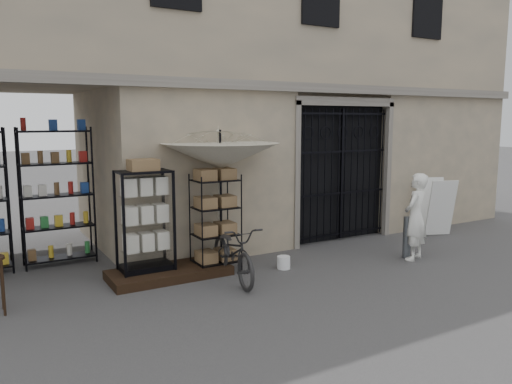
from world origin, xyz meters
TOP-DOWN VIEW (x-y plane):
  - ground at (0.00, 0.00)m, footprint 80.00×80.00m
  - main_building at (0.00, 4.00)m, footprint 14.00×4.00m
  - shop_recess at (-4.50, 2.80)m, footprint 3.00×1.70m
  - shop_shelving at (-4.55, 3.30)m, footprint 2.70×0.50m
  - iron_gate at (1.75, 2.28)m, footprint 2.50×0.21m
  - step_platform at (-2.40, 1.55)m, footprint 2.00×0.90m
  - display_cabinet at (-2.75, 1.68)m, footprint 0.93×0.70m
  - wire_rack at (-1.54, 1.53)m, footprint 0.83×0.67m
  - market_umbrella at (-1.38, 1.64)m, footprint 2.37×2.39m
  - white_bucket at (-0.47, 0.99)m, footprint 0.24×0.24m
  - bicycle at (-1.53, 0.88)m, footprint 0.74×1.02m
  - steel_bollard at (1.95, 0.39)m, footprint 0.17×0.17m
  - shopkeeper at (1.99, 0.25)m, footprint 1.19×1.75m
  - easel_sign at (4.00, 1.44)m, footprint 0.82×0.87m

SIDE VIEW (x-z plane):
  - ground at x=0.00m, z-range 0.00..0.00m
  - bicycle at x=-1.53m, z-range -0.90..0.90m
  - shopkeeper at x=1.99m, z-range -0.20..0.20m
  - step_platform at x=-2.40m, z-range 0.00..0.15m
  - white_bucket at x=-0.47m, z-range 0.00..0.22m
  - steel_bollard at x=1.95m, z-range 0.00..0.80m
  - easel_sign at x=4.00m, z-range 0.02..1.29m
  - wire_rack at x=-1.54m, z-range -0.02..1.68m
  - display_cabinet at x=-2.75m, z-range 0.00..1.79m
  - shop_shelving at x=-4.55m, z-range 0.00..2.50m
  - iron_gate at x=1.75m, z-range 0.00..3.00m
  - shop_recess at x=-4.50m, z-range 0.00..3.00m
  - market_umbrella at x=-1.38m, z-range 0.65..3.59m
  - main_building at x=0.00m, z-range 0.00..9.00m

